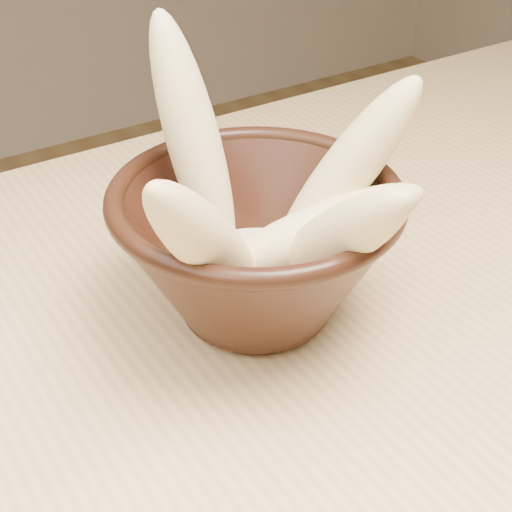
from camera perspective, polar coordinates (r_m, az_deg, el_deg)
The scene contains 8 objects.
table at distance 0.73m, azimuth 12.92°, elevation -5.79°, with size 1.20×0.80×0.75m.
bowl at distance 0.56m, azimuth -0.00°, elevation 0.89°, with size 0.23×0.23×0.12m.
milk_puddle at distance 0.58m, azimuth -0.00°, elevation -1.62°, with size 0.13×0.13×0.02m, color #FFEFCD.
banana_upright at distance 0.56m, azimuth -4.97°, elevation 9.00°, with size 0.04×0.04×0.20m, color #D5BB7E.
banana_left at distance 0.47m, azimuth -3.85°, elevation 0.91°, with size 0.04×0.04×0.19m, color #D5BB7E.
banana_right at distance 0.55m, azimuth 7.07°, elevation 6.47°, with size 0.04×0.04×0.18m, color #D5BB7E.
banana_across at distance 0.54m, azimuth 5.19°, elevation 1.99°, with size 0.04×0.04×0.17m, color #D5BB7E.
banana_front at distance 0.50m, azimuth 6.35°, elevation 1.33°, with size 0.04×0.04×0.18m, color #D5BB7E.
Camera 1 is at (-0.43, -0.36, 1.13)m, focal length 50.00 mm.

